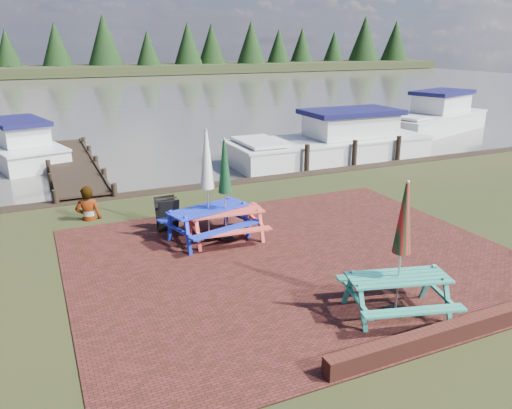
{
  "coord_description": "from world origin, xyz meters",
  "views": [
    {
      "loc": [
        -4.66,
        -7.34,
        4.33
      ],
      "look_at": [
        -0.5,
        1.88,
        1.0
      ],
      "focal_mm": 35.0,
      "sensor_mm": 36.0,
      "label": 1
    }
  ],
  "objects_px": {
    "boat_jetty": "(18,147)",
    "person": "(86,187)",
    "picnic_table_teal": "(399,270)",
    "picnic_table_blue": "(208,203)",
    "boat_near": "(333,145)",
    "jetty": "(72,164)",
    "boat_far": "(433,119)",
    "chalkboard": "(167,214)",
    "picnic_table_red": "(225,206)"
  },
  "relations": [
    {
      "from": "chalkboard",
      "to": "boat_jetty",
      "type": "relative_size",
      "value": 0.12
    },
    {
      "from": "person",
      "to": "boat_far",
      "type": "bearing_deg",
      "value": -144.58
    },
    {
      "from": "boat_jetty",
      "to": "person",
      "type": "relative_size",
      "value": 3.87
    },
    {
      "from": "picnic_table_red",
      "to": "boat_near",
      "type": "height_order",
      "value": "picnic_table_red"
    },
    {
      "from": "picnic_table_blue",
      "to": "boat_jetty",
      "type": "bearing_deg",
      "value": 94.4
    },
    {
      "from": "picnic_table_blue",
      "to": "person",
      "type": "bearing_deg",
      "value": 118.35
    },
    {
      "from": "picnic_table_teal",
      "to": "person",
      "type": "height_order",
      "value": "picnic_table_teal"
    },
    {
      "from": "picnic_table_red",
      "to": "person",
      "type": "relative_size",
      "value": 1.33
    },
    {
      "from": "boat_near",
      "to": "boat_jetty",
      "type": "bearing_deg",
      "value": 65.86
    },
    {
      "from": "boat_near",
      "to": "person",
      "type": "bearing_deg",
      "value": 111.63
    },
    {
      "from": "chalkboard",
      "to": "boat_far",
      "type": "xyz_separation_m",
      "value": [
        16.36,
        8.77,
        0.06
      ]
    },
    {
      "from": "picnic_table_red",
      "to": "boat_jetty",
      "type": "height_order",
      "value": "picnic_table_red"
    },
    {
      "from": "chalkboard",
      "to": "boat_far",
      "type": "height_order",
      "value": "boat_far"
    },
    {
      "from": "picnic_table_teal",
      "to": "boat_near",
      "type": "relative_size",
      "value": 0.28
    },
    {
      "from": "jetty",
      "to": "boat_jetty",
      "type": "bearing_deg",
      "value": 121.29
    },
    {
      "from": "chalkboard",
      "to": "jetty",
      "type": "relative_size",
      "value": 0.09
    },
    {
      "from": "picnic_table_teal",
      "to": "boat_far",
      "type": "height_order",
      "value": "picnic_table_teal"
    },
    {
      "from": "picnic_table_teal",
      "to": "boat_jetty",
      "type": "distance_m",
      "value": 16.81
    },
    {
      "from": "picnic_table_red",
      "to": "boat_far",
      "type": "distance_m",
      "value": 18.24
    },
    {
      "from": "boat_far",
      "to": "picnic_table_teal",
      "type": "bearing_deg",
      "value": 116.6
    },
    {
      "from": "boat_jetty",
      "to": "boat_far",
      "type": "xyz_separation_m",
      "value": [
        19.63,
        -1.7,
        0.12
      ]
    },
    {
      "from": "jetty",
      "to": "person",
      "type": "distance_m",
      "value": 6.07
    },
    {
      "from": "picnic_table_teal",
      "to": "chalkboard",
      "type": "relative_size",
      "value": 2.83
    },
    {
      "from": "boat_near",
      "to": "chalkboard",
      "type": "bearing_deg",
      "value": 123.89
    },
    {
      "from": "boat_near",
      "to": "jetty",
      "type": "bearing_deg",
      "value": 77.04
    },
    {
      "from": "picnic_table_teal",
      "to": "chalkboard",
      "type": "height_order",
      "value": "picnic_table_teal"
    },
    {
      "from": "boat_near",
      "to": "picnic_table_teal",
      "type": "bearing_deg",
      "value": 152.75
    },
    {
      "from": "picnic_table_teal",
      "to": "boat_near",
      "type": "xyz_separation_m",
      "value": [
        5.58,
        10.62,
        -0.35
      ]
    },
    {
      "from": "picnic_table_red",
      "to": "boat_far",
      "type": "height_order",
      "value": "picnic_table_red"
    },
    {
      "from": "picnic_table_red",
      "to": "picnic_table_blue",
      "type": "xyz_separation_m",
      "value": [
        -0.34,
        0.18,
        0.06
      ]
    },
    {
      "from": "boat_jetty",
      "to": "boat_near",
      "type": "xyz_separation_m",
      "value": [
        11.3,
        -5.18,
        0.09
      ]
    },
    {
      "from": "picnic_table_blue",
      "to": "chalkboard",
      "type": "bearing_deg",
      "value": 111.96
    },
    {
      "from": "picnic_table_blue",
      "to": "jetty",
      "type": "bearing_deg",
      "value": 89.78
    },
    {
      "from": "picnic_table_teal",
      "to": "picnic_table_blue",
      "type": "relative_size",
      "value": 0.91
    },
    {
      "from": "person",
      "to": "boat_near",
      "type": "bearing_deg",
      "value": -145.28
    },
    {
      "from": "boat_far",
      "to": "person",
      "type": "relative_size",
      "value": 4.43
    },
    {
      "from": "jetty",
      "to": "person",
      "type": "relative_size",
      "value": 5.21
    },
    {
      "from": "boat_near",
      "to": "picnic_table_red",
      "type": "bearing_deg",
      "value": 133.13
    },
    {
      "from": "picnic_table_blue",
      "to": "boat_far",
      "type": "height_order",
      "value": "picnic_table_blue"
    },
    {
      "from": "jetty",
      "to": "boat_far",
      "type": "xyz_separation_m",
      "value": [
        17.87,
        1.2,
        0.36
      ]
    },
    {
      "from": "picnic_table_teal",
      "to": "jetty",
      "type": "bearing_deg",
      "value": 122.45
    },
    {
      "from": "picnic_table_blue",
      "to": "picnic_table_red",
      "type": "bearing_deg",
      "value": -43.29
    },
    {
      "from": "jetty",
      "to": "boat_near",
      "type": "distance_m",
      "value": 9.81
    },
    {
      "from": "picnic_table_blue",
      "to": "boat_near",
      "type": "bearing_deg",
      "value": 25.65
    },
    {
      "from": "chalkboard",
      "to": "person",
      "type": "height_order",
      "value": "person"
    },
    {
      "from": "person",
      "to": "picnic_table_blue",
      "type": "bearing_deg",
      "value": 146.73
    },
    {
      "from": "person",
      "to": "jetty",
      "type": "bearing_deg",
      "value": -77.65
    },
    {
      "from": "chalkboard",
      "to": "jetty",
      "type": "distance_m",
      "value": 7.73
    },
    {
      "from": "picnic_table_teal",
      "to": "jetty",
      "type": "height_order",
      "value": "picnic_table_teal"
    },
    {
      "from": "picnic_table_blue",
      "to": "picnic_table_teal",
      "type": "bearing_deg",
      "value": -83.2
    }
  ]
}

